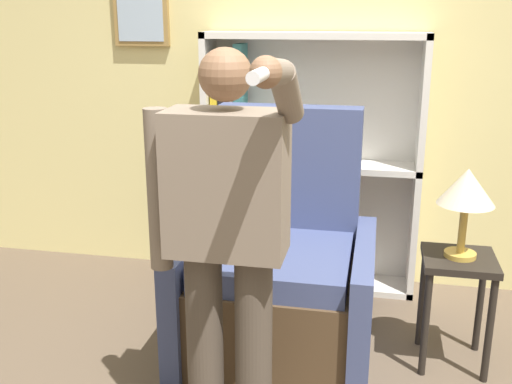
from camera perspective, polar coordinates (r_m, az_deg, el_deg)
The scene contains 6 objects.
wall_back at distance 3.91m, azimuth 8.67°, elevation 11.40°, with size 8.00×0.11×2.80m.
bookcase at distance 3.89m, azimuth 3.11°, elevation 2.51°, with size 1.37×0.28×1.64m.
armchair at distance 3.23m, azimuth 2.23°, elevation -8.18°, with size 0.98×0.92×1.27m.
person_standing at distance 2.29m, azimuth -2.85°, elevation -3.98°, with size 0.60×0.78×1.64m.
side_table at distance 3.20m, azimuth 18.61°, elevation -8.05°, with size 0.35×0.35×0.59m.
table_lamp at distance 3.04m, azimuth 19.42°, elevation 0.13°, with size 0.27×0.27×0.45m.
Camera 1 is at (0.20, -1.86, 1.74)m, focal length 42.00 mm.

